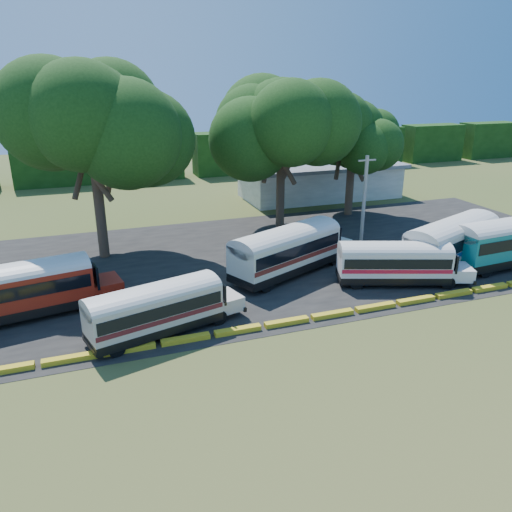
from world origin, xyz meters
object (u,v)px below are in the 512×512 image
object	(u,v)px
bus_red	(19,287)
tree_west	(90,119)
bus_cream_west	(158,307)
bus_teal	(511,239)
bus_white_red	(396,261)

from	to	relation	value
bus_red	tree_west	bearing A→B (deg)	50.58
bus_red	bus_cream_west	xyz separation A→B (m)	(7.37, -4.76, -0.27)
tree_west	bus_cream_west	bearing A→B (deg)	-81.80
bus_cream_west	bus_teal	world-z (taller)	bus_teal
bus_red	tree_west	world-z (taller)	tree_west
bus_teal	tree_west	size ratio (longest dim) A/B	0.77
bus_teal	tree_west	world-z (taller)	tree_west
bus_cream_west	tree_west	distance (m)	17.11
bus_teal	tree_west	xyz separation A→B (m)	(-28.99, 12.47, 8.62)
bus_red	tree_west	size ratio (longest dim) A/B	0.73
tree_west	bus_red	bearing A→B (deg)	-118.85
bus_white_red	bus_red	bearing A→B (deg)	-167.47
bus_red	bus_teal	bearing A→B (deg)	-15.33
bus_red	bus_teal	world-z (taller)	bus_teal
bus_red	bus_cream_west	size ratio (longest dim) A/B	1.14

